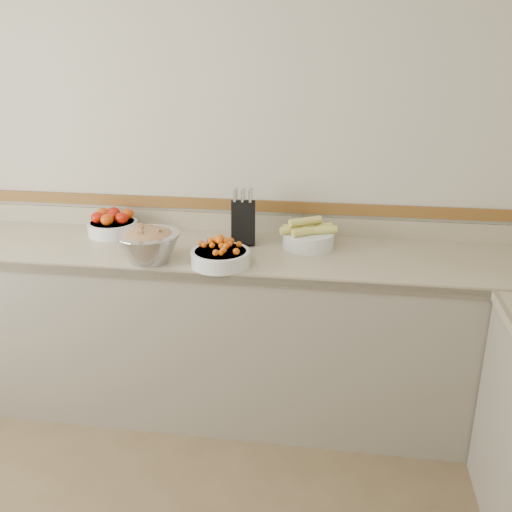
# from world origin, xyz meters

# --- Properties ---
(back_wall) EXTENTS (4.00, 0.00, 4.00)m
(back_wall) POSITION_xyz_m (0.00, 2.00, 1.30)
(back_wall) COLOR #BFB69D
(back_wall) RESTS_ON ground_plane
(counter_back) EXTENTS (4.00, 0.65, 1.08)m
(counter_back) POSITION_xyz_m (0.00, 1.68, 0.45)
(counter_back) COLOR tan
(counter_back) RESTS_ON ground_plane
(knife_block) EXTENTS (0.14, 0.16, 0.29)m
(knife_block) POSITION_xyz_m (0.22, 1.80, 1.02)
(knife_block) COLOR black
(knife_block) RESTS_ON counter_back
(tomato_bowl) EXTENTS (0.27, 0.27, 0.13)m
(tomato_bowl) POSITION_xyz_m (-0.51, 1.84, 0.96)
(tomato_bowl) COLOR silver
(tomato_bowl) RESTS_ON counter_back
(cherry_tomato_bowl) EXTENTS (0.28, 0.28, 0.15)m
(cherry_tomato_bowl) POSITION_xyz_m (0.16, 1.47, 0.95)
(cherry_tomato_bowl) COLOR silver
(cherry_tomato_bowl) RESTS_ON counter_back
(corn_bowl) EXTENTS (0.29, 0.26, 0.16)m
(corn_bowl) POSITION_xyz_m (0.55, 1.78, 0.96)
(corn_bowl) COLOR silver
(corn_bowl) RESTS_ON counter_back
(rhubarb_bowl) EXTENTS (0.30, 0.30, 0.17)m
(rhubarb_bowl) POSITION_xyz_m (-0.18, 1.47, 0.99)
(rhubarb_bowl) COLOR #B2B2BA
(rhubarb_bowl) RESTS_ON counter_back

